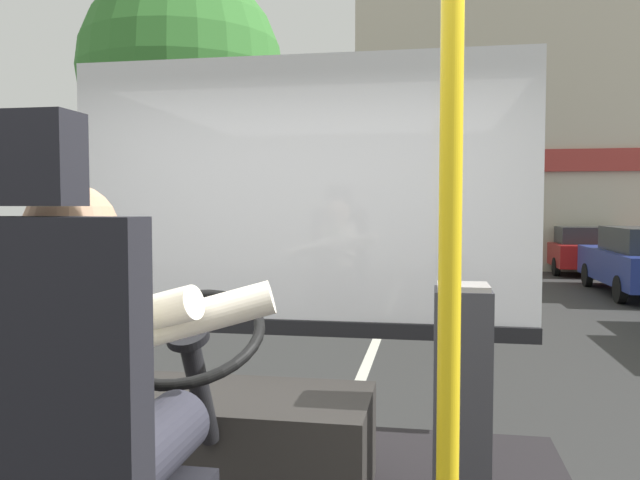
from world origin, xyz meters
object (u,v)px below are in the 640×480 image
at_px(steering_console, 233,439).
at_px(parked_car_red, 582,248).
at_px(fare_box, 462,396).
at_px(driver_seat, 61,478).
at_px(handrail_pole, 450,248).
at_px(bus_driver, 91,387).

relative_size(steering_console, parked_car_red, 0.29).
bearing_deg(fare_box, driver_seat, -126.15).
bearing_deg(steering_console, driver_seat, -90.00).
bearing_deg(parked_car_red, handrail_pole, -103.51).
height_order(bus_driver, steering_console, bus_driver).
relative_size(bus_driver, handrail_pole, 0.36).
bearing_deg(driver_seat, handrail_pole, 1.58).
relative_size(driver_seat, fare_box, 1.55).
height_order(bus_driver, parked_car_red, bus_driver).
distance_m(driver_seat, bus_driver, 0.21).
bearing_deg(driver_seat, bus_driver, 90.00).
xyz_separation_m(steering_console, parked_car_red, (4.87, 15.72, -0.22)).
bearing_deg(bus_driver, handrail_pole, -7.25).
height_order(driver_seat, bus_driver, driver_seat).
bearing_deg(fare_box, parked_car_red, 75.79).
relative_size(fare_box, parked_car_red, 0.22).
bearing_deg(driver_seat, steering_console, 90.00).
xyz_separation_m(bus_driver, fare_box, (0.90, 1.10, -0.31)).
distance_m(driver_seat, steering_console, 1.23).
height_order(bus_driver, fare_box, bus_driver).
relative_size(driver_seat, handrail_pole, 0.62).
bearing_deg(driver_seat, parked_car_red, 73.93).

